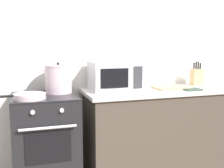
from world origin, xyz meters
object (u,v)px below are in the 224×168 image
microwave (115,76)px  oven_mitt (192,89)px  knife_block (197,77)px  cutting_board (171,88)px  frying_pan (29,96)px  stove (46,143)px  stock_pot (58,79)px

microwave → oven_mitt: microwave is taller
oven_mitt → knife_block: bearing=49.5°
cutting_board → oven_mitt: bearing=-45.2°
microwave → knife_block: (1.03, 0.06, -0.05)m
knife_block → oven_mitt: knife_block is taller
frying_pan → oven_mitt: bearing=-0.8°
microwave → knife_block: 1.03m
stove → stock_pot: size_ratio=2.64×
stove → cutting_board: (1.34, 0.00, 0.47)m
stock_pot → microwave: (0.57, -0.03, 0.01)m
stock_pot → cutting_board: 1.20m
stove → frying_pan: 0.52m
stock_pot → knife_block: (1.60, 0.03, -0.04)m
frying_pan → oven_mitt: 1.64m
stock_pot → microwave: size_ratio=0.70×
stock_pot → frying_pan: bearing=-139.8°
microwave → oven_mitt: 0.82m
microwave → cutting_board: size_ratio=1.39×
stock_pot → microwave: bearing=-2.9°
stock_pot → frying_pan: size_ratio=0.73×
stove → stock_pot: 0.63m
stove → microwave: size_ratio=1.84×
stove → knife_block: (1.76, 0.14, 0.56)m
microwave → cutting_board: (0.62, -0.08, -0.14)m
cutting_board → stock_pot: bearing=174.9°
stock_pot → knife_block: bearing=1.2°
stock_pot → knife_block: size_ratio=1.26×
stock_pot → stove: bearing=-144.6°
stock_pot → frying_pan: stock_pot is taller
frying_pan → knife_block: bearing=8.3°
oven_mitt → stove: bearing=174.0°
cutting_board → knife_block: size_ratio=1.30×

